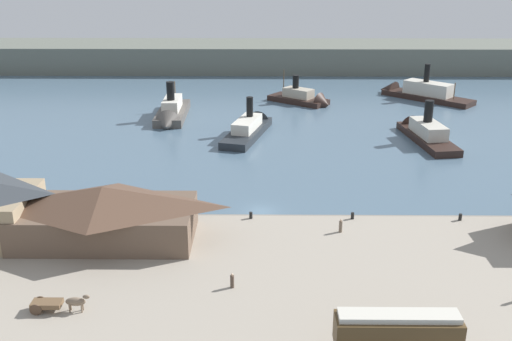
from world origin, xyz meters
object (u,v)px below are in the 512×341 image
at_px(horse_cart, 57,303).
at_px(ferry_approaching_east, 306,99).
at_px(mooring_post_center_west, 460,217).
at_px(mooring_post_center_east, 352,216).
at_px(ferry_approaching_west, 171,113).
at_px(pedestrian_near_west_shed, 341,226).
at_px(pedestrian_by_tram, 232,281).
at_px(mooring_post_west, 251,215).
at_px(ferry_near_quay, 423,131).
at_px(street_tram, 398,330).
at_px(ferry_outer_harbor, 417,92).
at_px(ferry_moored_west, 251,127).
at_px(ferry_shed_central_terminal, 104,213).

height_order(horse_cart, ferry_approaching_east, ferry_approaching_east).
relative_size(horse_cart, mooring_post_center_west, 6.45).
distance_m(mooring_post_center_east, ferry_approaching_west, 62.58).
bearing_deg(ferry_approaching_east, pedestrian_near_west_shed, -90.46).
relative_size(pedestrian_by_tram, mooring_post_west, 1.87).
xyz_separation_m(mooring_post_west, ferry_near_quay, (33.30, 40.72, -0.20)).
distance_m(street_tram, ferry_near_quay, 71.84).
bearing_deg(mooring_post_center_west, ferry_outer_harbor, 80.32).
height_order(horse_cart, pedestrian_by_tram, horse_cart).
relative_size(mooring_post_center_east, ferry_moored_west, 0.04).
distance_m(pedestrian_near_west_shed, mooring_post_center_west, 16.74).
height_order(ferry_shed_central_terminal, mooring_post_center_east, ferry_shed_central_terminal).
bearing_deg(ferry_approaching_west, mooring_post_center_west, -49.41).
height_order(horse_cart, mooring_post_center_east, horse_cart).
height_order(ferry_shed_central_terminal, ferry_approaching_east, ferry_shed_central_terminal).
bearing_deg(street_tram, ferry_near_quay, 73.85).
distance_m(ferry_near_quay, ferry_outer_harbor, 35.22).
distance_m(horse_cart, pedestrian_near_west_shed, 35.12).
relative_size(pedestrian_near_west_shed, mooring_post_center_east, 1.96).
xyz_separation_m(mooring_post_center_west, ferry_approaching_west, (-46.29, 54.02, -0.14)).
distance_m(pedestrian_near_west_shed, ferry_moored_west, 49.45).
bearing_deg(mooring_post_center_east, ferry_approaching_east, 91.25).
height_order(pedestrian_near_west_shed, ferry_near_quay, ferry_near_quay).
bearing_deg(ferry_shed_central_terminal, horse_cart, -93.32).
bearing_deg(mooring_post_west, ferry_approaching_west, 109.00).
bearing_deg(street_tram, horse_cart, 168.87).
height_order(street_tram, ferry_approaching_west, ferry_approaching_west).
relative_size(mooring_post_west, ferry_approaching_east, 0.06).
height_order(ferry_shed_central_terminal, street_tram, ferry_shed_central_terminal).
xyz_separation_m(ferry_shed_central_terminal, ferry_approaching_west, (-0.71, 59.87, -3.21)).
height_order(ferry_shed_central_terminal, pedestrian_near_west_shed, ferry_shed_central_terminal).
height_order(ferry_shed_central_terminal, mooring_post_center_west, ferry_shed_central_terminal).
xyz_separation_m(ferry_approaching_west, ferry_near_quay, (51.81, -13.02, -0.06)).
distance_m(horse_cart, mooring_post_center_west, 51.30).
relative_size(street_tram, ferry_outer_harbor, 0.49).
bearing_deg(pedestrian_near_west_shed, ferry_moored_west, 104.43).
xyz_separation_m(mooring_post_center_east, ferry_outer_harbor, (27.10, 75.17, -0.10)).
relative_size(ferry_approaching_east, ferry_near_quay, 0.72).
height_order(mooring_post_west, ferry_outer_harbor, ferry_outer_harbor).
bearing_deg(ferry_near_quay, ferry_outer_harbor, 77.95).
distance_m(pedestrian_near_west_shed, mooring_post_center_east, 4.50).
bearing_deg(mooring_post_center_east, mooring_post_center_west, -1.11).
bearing_deg(ferry_approaching_west, mooring_post_west, -71.00).
bearing_deg(ferry_near_quay, ferry_moored_west, 174.65).
bearing_deg(ferry_near_quay, mooring_post_west, -129.28).
xyz_separation_m(mooring_post_center_east, ferry_approaching_west, (-32.06, 53.74, -0.14)).
bearing_deg(ferry_near_quay, pedestrian_near_west_shed, -116.04).
relative_size(ferry_shed_central_terminal, ferry_approaching_west, 1.06).
bearing_deg(street_tram, mooring_post_center_east, 89.53).
height_order(ferry_shed_central_terminal, horse_cart, ferry_shed_central_terminal).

